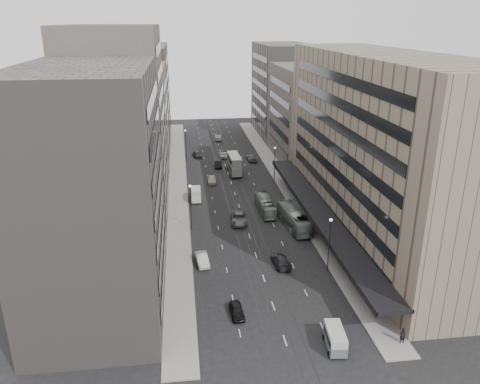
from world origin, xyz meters
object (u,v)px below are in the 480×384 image
sedan_2 (239,218)px  sedan_1 (202,259)px  vw_microbus (335,338)px  bus_far (265,205)px  panel_van (196,194)px  bus_near (294,218)px  pedestrian (402,335)px  double_decker (234,164)px  sedan_0 (237,311)px

sedan_2 → sedan_1: bearing=-111.5°
vw_microbus → sedan_1: bearing=128.9°
bus_far → panel_van: size_ratio=2.36×
bus_near → vw_microbus: bearing=79.8°
sedan_1 → pedestrian: size_ratio=2.37×
double_decker → vw_microbus: bearing=-88.1°
sedan_2 → pedestrian: pedestrian is taller
bus_near → panel_van: size_ratio=2.81×
sedan_0 → pedestrian: pedestrian is taller
vw_microbus → pedestrian: size_ratio=2.33×
double_decker → panel_van: bearing=-121.6°
bus_far → vw_microbus: (0.67, -40.11, -0.07)m
bus_far → sedan_2: bearing=36.5°
sedan_0 → sedan_2: sedan_2 is taller
sedan_0 → bus_far: bearing=70.5°
double_decker → vw_microbus: 64.70m
sedan_2 → pedestrian: (14.10, -36.07, 0.30)m
vw_microbus → panel_van: (-13.60, 47.61, 0.14)m
sedan_2 → pedestrian: size_ratio=3.06×
bus_near → sedan_0: size_ratio=2.99×
sedan_0 → panel_van: bearing=91.6°
bus_near → panel_van: (-16.72, 14.93, -0.19)m
vw_microbus → panel_van: 49.51m
bus_far → double_decker: double_decker is taller
double_decker → vw_microbus: size_ratio=1.84×
panel_van → sedan_2: bearing=-57.9°
panel_van → sedan_1: panel_van is taller
double_decker → bus_near: bearing=-79.3°
sedan_1 → pedestrian: bearing=-51.4°
bus_far → double_decker: (-3.08, 24.47, 1.08)m
bus_near → sedan_0: 28.45m
sedan_1 → sedan_2: bearing=56.5°
sedan_1 → bus_near: bearing=27.7°
sedan_1 → pedestrian: (21.55, -21.53, 0.37)m
bus_far → panel_van: bus_far is taller
double_decker → bus_far: bearing=-84.3°
bus_far → vw_microbus: size_ratio=2.19×
pedestrian → double_decker: bearing=-81.7°
panel_van → bus_near: bearing=-41.3°
vw_microbus → pedestrian: 7.81m
panel_van → sedan_0: bearing=-84.7°
sedan_0 → pedestrian: size_ratio=2.02×
bus_near → panel_van: bus_near is taller
bus_near → pedestrian: bus_near is taller
vw_microbus → sedan_1: (-13.75, 21.23, -0.56)m
sedan_2 → bus_far: bearing=43.2°
bus_near → bus_far: bearing=-67.7°
bus_far → sedan_1: bearing=54.2°
sedan_0 → sedan_1: bearing=101.4°
bus_near → sedan_0: (-13.30, -25.13, -0.99)m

